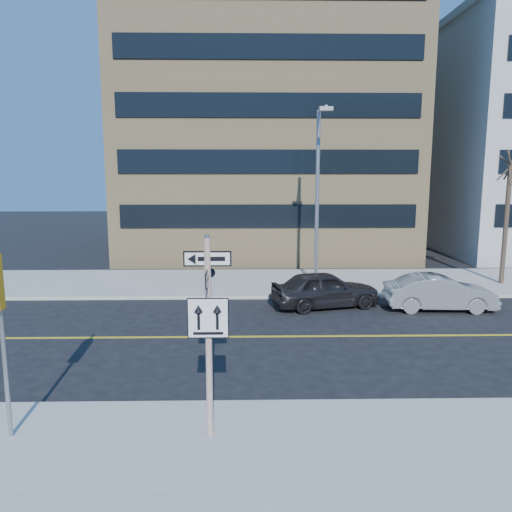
{
  "coord_description": "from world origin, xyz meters",
  "views": [
    {
      "loc": [
        0.74,
        -11.89,
        5.36
      ],
      "look_at": [
        1.06,
        4.0,
        2.72
      ],
      "focal_mm": 35.0,
      "sensor_mm": 36.0,
      "label": 1
    }
  ],
  "objects_px": {
    "sign_pole": "(208,325)",
    "parked_car_a": "(325,289)",
    "street_tree_west": "(510,170)",
    "streetlight_a": "(318,187)",
    "parked_car_b": "(439,293)"
  },
  "relations": [
    {
      "from": "sign_pole",
      "to": "streetlight_a",
      "type": "bearing_deg",
      "value": 73.23
    },
    {
      "from": "parked_car_a",
      "to": "parked_car_b",
      "type": "xyz_separation_m",
      "value": [
        4.47,
        -0.49,
        -0.04
      ]
    },
    {
      "from": "streetlight_a",
      "to": "parked_car_b",
      "type": "bearing_deg",
      "value": -39.29
    },
    {
      "from": "street_tree_west",
      "to": "parked_car_a",
      "type": "bearing_deg",
      "value": -158.17
    },
    {
      "from": "sign_pole",
      "to": "streetlight_a",
      "type": "xyz_separation_m",
      "value": [
        4.0,
        13.27,
        2.32
      ]
    },
    {
      "from": "parked_car_a",
      "to": "parked_car_b",
      "type": "relative_size",
      "value": 1.03
    },
    {
      "from": "sign_pole",
      "to": "parked_car_b",
      "type": "height_order",
      "value": "sign_pole"
    },
    {
      "from": "parked_car_a",
      "to": "street_tree_west",
      "type": "relative_size",
      "value": 0.69
    },
    {
      "from": "parked_car_a",
      "to": "parked_car_b",
      "type": "distance_m",
      "value": 4.5
    },
    {
      "from": "parked_car_a",
      "to": "street_tree_west",
      "type": "distance_m",
      "value": 10.89
    },
    {
      "from": "sign_pole",
      "to": "parked_car_a",
      "type": "xyz_separation_m",
      "value": [
        3.92,
        10.18,
        -1.7
      ]
    },
    {
      "from": "streetlight_a",
      "to": "street_tree_west",
      "type": "relative_size",
      "value": 1.26
    },
    {
      "from": "streetlight_a",
      "to": "street_tree_west",
      "type": "distance_m",
      "value": 9.05
    },
    {
      "from": "sign_pole",
      "to": "parked_car_b",
      "type": "xyz_separation_m",
      "value": [
        8.38,
        9.68,
        -1.74
      ]
    },
    {
      "from": "parked_car_b",
      "to": "streetlight_a",
      "type": "relative_size",
      "value": 0.53
    }
  ]
}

